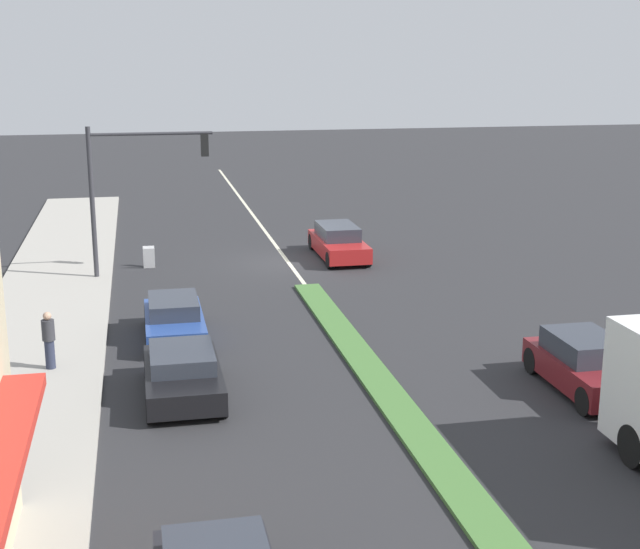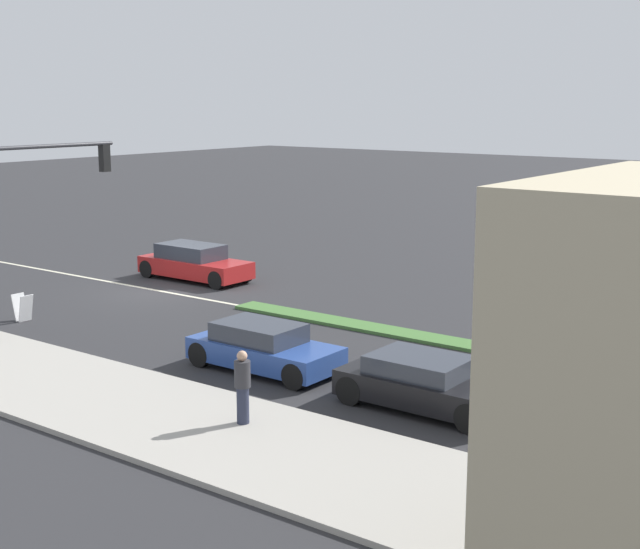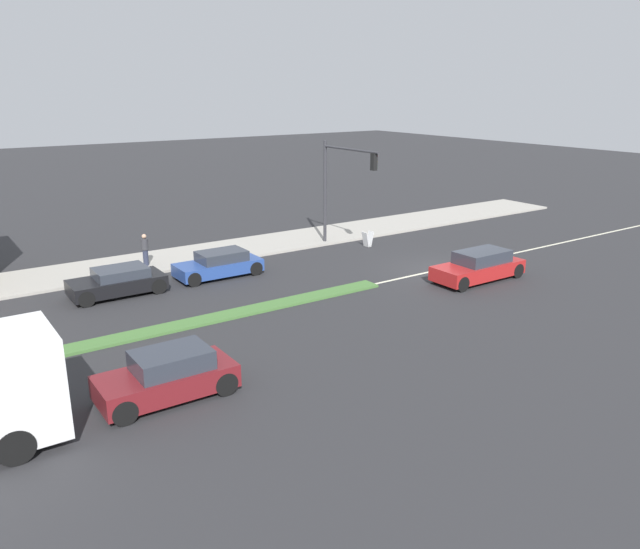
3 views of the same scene
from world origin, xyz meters
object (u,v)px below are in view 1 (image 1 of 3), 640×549
at_px(traffic_signal_main, 130,176).
at_px(suv_black, 183,374).
at_px(hatchback_red, 338,242).
at_px(warning_aframe_sign, 149,257).
at_px(coupe_blue, 174,319).
at_px(sedan_maroon, 586,365).
at_px(pedestrian, 49,339).

relative_size(traffic_signal_main, suv_black, 1.45).
distance_m(suv_black, hatchback_red, 15.98).
distance_m(warning_aframe_sign, coupe_blue, 9.29).
distance_m(coupe_blue, sedan_maroon, 11.85).
bearing_deg(warning_aframe_sign, hatchback_red, -177.89).
height_order(warning_aframe_sign, suv_black, suv_black).
relative_size(traffic_signal_main, warning_aframe_sign, 6.69).
distance_m(pedestrian, coupe_blue, 4.11).
bearing_deg(sedan_maroon, hatchback_red, -80.03).
bearing_deg(sedan_maroon, suv_black, -9.41).
bearing_deg(traffic_signal_main, coupe_blue, 98.23).
bearing_deg(traffic_signal_main, pedestrian, 77.38).
bearing_deg(coupe_blue, suv_black, 90.00).
distance_m(coupe_blue, hatchback_red, 11.97).
xyz_separation_m(pedestrian, warning_aframe_sign, (-2.81, -11.58, -0.52)).
relative_size(warning_aframe_sign, coupe_blue, 0.21).
bearing_deg(warning_aframe_sign, pedestrian, 76.37).
height_order(sedan_maroon, suv_black, sedan_maroon).
bearing_deg(sedan_maroon, traffic_signal_main, -51.80).
bearing_deg(traffic_signal_main, warning_aframe_sign, -110.18).
height_order(traffic_signal_main, suv_black, traffic_signal_main).
relative_size(traffic_signal_main, hatchback_red, 1.24).
relative_size(traffic_signal_main, pedestrian, 3.58).
xyz_separation_m(sedan_maroon, hatchback_red, (2.80, -15.92, -0.02)).
relative_size(pedestrian, coupe_blue, 0.40).
xyz_separation_m(suv_black, hatchback_red, (-7.20, -14.27, 0.07)).
bearing_deg(coupe_blue, pedestrian, 34.35).
bearing_deg(traffic_signal_main, suv_black, 95.15).
height_order(pedestrian, coupe_blue, pedestrian).
xyz_separation_m(traffic_signal_main, suv_black, (-1.12, 12.48, -3.32)).
height_order(traffic_signal_main, pedestrian, traffic_signal_main).
bearing_deg(hatchback_red, coupe_blue, 53.01).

